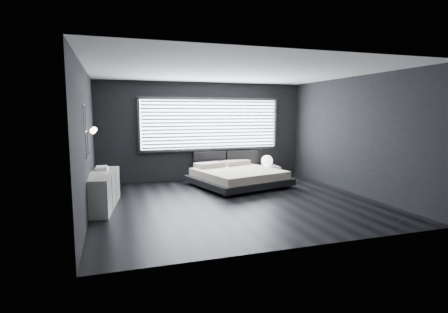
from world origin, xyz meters
name	(u,v)px	position (x,y,z in m)	size (l,w,h in m)	color
room	(236,138)	(0.00, 0.00, 1.40)	(6.04, 6.00, 2.80)	black
window	(211,124)	(0.20, 2.70, 1.61)	(4.14, 0.09, 1.52)	white
headboard	(226,159)	(0.63, 2.64, 0.57)	(1.96, 0.16, 0.52)	black
sconce_near	(93,131)	(-2.88, 0.05, 1.60)	(0.18, 0.11, 0.11)	silver
sconce_far	(94,129)	(-2.88, 0.65, 1.60)	(0.18, 0.11, 0.11)	silver
wall_art_upper	(85,118)	(-2.98, -0.55, 1.85)	(0.01, 0.48, 0.48)	#47474C
wall_art_lower	(87,144)	(-2.98, -0.30, 1.38)	(0.01, 0.48, 0.48)	#47474C
bed	(238,176)	(0.62, 1.59, 0.26)	(2.66, 2.59, 0.57)	black
nightstand	(267,173)	(1.73, 2.14, 0.20)	(0.67, 0.56, 0.39)	white
orb_lamp	(267,161)	(1.70, 2.09, 0.56)	(0.33, 0.33, 0.33)	white
dresser	(102,190)	(-2.78, 0.41, 0.36)	(0.75, 1.86, 0.72)	white
book_stack	(101,168)	(-2.78, 0.87, 0.76)	(0.30, 0.38, 0.07)	white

